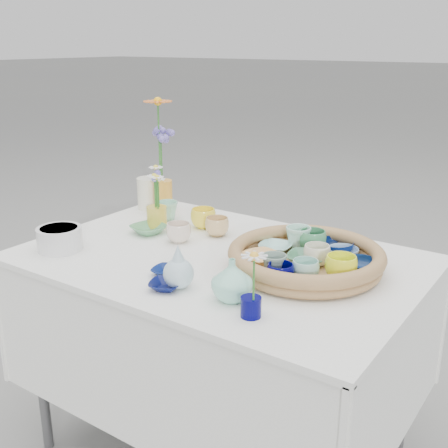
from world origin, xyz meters
The scene contains 32 objects.
wicker_tray centered at (0.28, 0.05, 0.80)m, with size 0.47×0.47×0.08m, color brown, non-canonical shape.
tray_ceramic_0 centered at (0.31, 0.20, 0.80)m, with size 0.12×0.12×0.04m, color #031140.
tray_ceramic_1 centered at (0.43, 0.09, 0.80)m, with size 0.11×0.11×0.04m, color navy.
tray_ceramic_2 centered at (0.41, 0.01, 0.82)m, with size 0.09×0.09×0.07m, color #EEF725.
tray_ceramic_3 centered at (0.28, 0.06, 0.80)m, with size 0.12×0.12×0.03m, color #447D5A.
tray_ceramic_4 centered at (0.24, -0.08, 0.82)m, with size 0.07×0.07×0.07m, color gray.
tray_ceramic_5 centered at (0.15, 0.10, 0.80)m, with size 0.10×0.10×0.03m, color #95CEC7.
tray_ceramic_6 centered at (0.20, 0.16, 0.82)m, with size 0.08×0.08×0.08m, color #ACE2CD.
tray_ceramic_7 centered at (0.31, 0.07, 0.82)m, with size 0.08×0.08×0.06m, color silver.
tray_ceramic_8 centered at (0.35, 0.17, 0.80)m, with size 0.10×0.10×0.03m, color #96BEEA.
tray_ceramic_9 centered at (0.28, -0.12, 0.81)m, with size 0.08×0.08×0.06m, color #01024C.
tray_ceramic_10 centered at (0.16, -0.01, 0.80)m, with size 0.12×0.12×0.03m, color #ECB469.
tray_ceramic_11 centered at (0.33, -0.06, 0.81)m, with size 0.08×0.08×0.06m, color #94CCBC.
tray_ceramic_12 centered at (0.24, 0.17, 0.82)m, with size 0.09×0.09×0.07m, color #428F5E.
loose_ceramic_0 centered at (-0.22, 0.20, 0.80)m, with size 0.09×0.09×0.07m, color yellow.
loose_ceramic_1 centered at (-0.13, 0.16, 0.80)m, with size 0.09×0.09×0.07m, color tan.
loose_ceramic_2 centered at (-0.35, 0.04, 0.78)m, with size 0.12×0.12×0.03m, color #599B69.
loose_ceramic_3 centered at (-0.20, 0.03, 0.80)m, with size 0.09×0.09×0.07m, color beige.
loose_ceramic_4 centered at (-0.05, -0.21, 0.78)m, with size 0.09×0.09×0.02m, color navy.
loose_ceramic_5 centered at (-0.39, 0.20, 0.80)m, with size 0.08×0.08×0.07m, color #8CCFAD.
loose_ceramic_6 centered at (0.02, -0.29, 0.78)m, with size 0.09×0.09×0.02m, color #060D46.
fluted_bowl centered at (-0.48, -0.25, 0.80)m, with size 0.15×0.15×0.08m, color silver, non-canonical shape.
bud_vase_paleblue centered at (0.04, -0.27, 0.83)m, with size 0.09×0.09×0.13m, color #A9C5D0, non-canonical shape.
bud_vase_seafoam centered at (0.21, -0.25, 0.82)m, with size 0.11×0.11×0.12m, color #8FDCBF.
bud_vase_cobalt centered at (0.30, -0.30, 0.79)m, with size 0.05×0.05×0.05m, color #01004A.
single_daisy centered at (0.31, -0.31, 0.88)m, with size 0.08×0.08×0.14m, color white, non-canonical shape.
tall_vase_yellow centered at (-0.47, 0.27, 0.83)m, with size 0.07×0.07×0.13m, color gold.
gerbera centered at (-0.48, 0.27, 1.05)m, with size 0.13×0.13×0.33m, color orange, non-canonical shape.
hydrangea centered at (-0.48, 0.28, 0.99)m, with size 0.07×0.07×0.25m, color #5A50A4, non-canonical shape.
white_pitcher centered at (-0.56, 0.28, 0.83)m, with size 0.14×0.10×0.13m, color silver, non-canonical shape.
daisy_cup centered at (-0.37, 0.11, 0.81)m, with size 0.07×0.07×0.08m, color gold.
daisy_posy centered at (-0.36, 0.10, 0.92)m, with size 0.08×0.08×0.16m, color white, non-canonical shape.
Camera 1 is at (0.97, -1.39, 1.43)m, focal length 45.00 mm.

